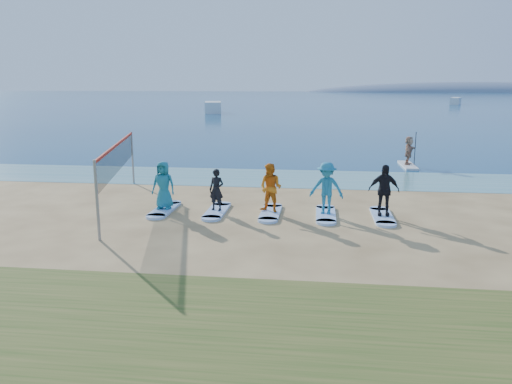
# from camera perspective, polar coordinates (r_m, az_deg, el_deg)

# --- Properties ---
(ground) EXTENTS (600.00, 600.00, 0.00)m
(ground) POSITION_cam_1_polar(r_m,az_deg,el_deg) (15.26, 2.39, -5.71)
(ground) COLOR tan
(ground) RESTS_ON ground
(shallow_water) EXTENTS (600.00, 600.00, 0.00)m
(shallow_water) POSITION_cam_1_polar(r_m,az_deg,el_deg) (25.44, 4.33, 1.58)
(shallow_water) COLOR teal
(shallow_water) RESTS_ON ground
(ocean) EXTENTS (600.00, 600.00, 0.00)m
(ocean) POSITION_cam_1_polar(r_m,az_deg,el_deg) (174.54, 6.78, 10.64)
(ocean) COLOR navy
(ocean) RESTS_ON ground
(island_ridge) EXTENTS (220.00, 56.00, 18.00)m
(island_ridge) POSITION_cam_1_polar(r_m,az_deg,el_deg) (328.21, 24.08, 10.40)
(island_ridge) COLOR slate
(island_ridge) RESTS_ON ground
(volleyball_net) EXTENTS (2.27, 8.82, 2.50)m
(volleyball_net) POSITION_cam_1_polar(r_m,az_deg,el_deg) (20.07, -15.51, 3.79)
(volleyball_net) COLOR gray
(volleyball_net) RESTS_ON ground
(paddleboard) EXTENTS (0.73, 3.01, 0.12)m
(paddleboard) POSITION_cam_1_polar(r_m,az_deg,el_deg) (30.38, 16.95, 2.93)
(paddleboard) COLOR silver
(paddleboard) RESTS_ON ground
(paddleboarder) EXTENTS (1.00, 1.58, 1.63)m
(paddleboarder) POSITION_cam_1_polar(r_m,az_deg,el_deg) (30.26, 17.06, 4.56)
(paddleboarder) COLOR tan
(paddleboarder) RESTS_ON paddleboard
(boat_offshore_a) EXTENTS (3.99, 7.73, 1.82)m
(boat_offshore_a) POSITION_cam_1_polar(r_m,az_deg,el_deg) (83.91, -4.92, 9.00)
(boat_offshore_a) COLOR silver
(boat_offshore_a) RESTS_ON ground
(boat_offshore_b) EXTENTS (4.00, 6.76, 1.59)m
(boat_offshore_b) POSITION_cam_1_polar(r_m,az_deg,el_deg) (127.15, 21.81, 9.28)
(boat_offshore_b) COLOR silver
(boat_offshore_b) RESTS_ON ground
(surfboard_0) EXTENTS (0.70, 2.20, 0.09)m
(surfboard_0) POSITION_cam_1_polar(r_m,az_deg,el_deg) (19.23, -10.42, -1.98)
(surfboard_0) COLOR #A4C9FE
(surfboard_0) RESTS_ON ground
(student_0) EXTENTS (0.92, 0.63, 1.80)m
(student_0) POSITION_cam_1_polar(r_m,az_deg,el_deg) (19.02, -10.53, 0.78)
(student_0) COLOR teal
(student_0) RESTS_ON surfboard_0
(surfboard_1) EXTENTS (0.70, 2.20, 0.09)m
(surfboard_1) POSITION_cam_1_polar(r_m,az_deg,el_deg) (18.73, -4.50, -2.19)
(surfboard_1) COLOR #A4C9FE
(surfboard_1) RESTS_ON ground
(student_1) EXTENTS (0.64, 0.49, 1.55)m
(student_1) POSITION_cam_1_polar(r_m,az_deg,el_deg) (18.54, -4.54, 0.26)
(student_1) COLOR black
(student_1) RESTS_ON surfboard_1
(surfboard_2) EXTENTS (0.70, 2.20, 0.09)m
(surfboard_2) POSITION_cam_1_polar(r_m,az_deg,el_deg) (18.44, 1.67, -2.39)
(surfboard_2) COLOR #A4C9FE
(surfboard_2) RESTS_ON ground
(student_2) EXTENTS (1.06, 0.95, 1.79)m
(student_2) POSITION_cam_1_polar(r_m,az_deg,el_deg) (18.22, 1.69, 0.48)
(student_2) COLOR orange
(student_2) RESTS_ON surfboard_2
(surfboard_3) EXTENTS (0.70, 2.20, 0.09)m
(surfboard_3) POSITION_cam_1_polar(r_m,az_deg,el_deg) (18.37, 7.97, -2.56)
(surfboard_3) COLOR #A4C9FE
(surfboard_3) RESTS_ON ground
(student_3) EXTENTS (1.32, 0.89, 1.88)m
(student_3) POSITION_cam_1_polar(r_m,az_deg,el_deg) (18.14, 8.06, 0.45)
(student_3) COLOR teal
(student_3) RESTS_ON surfboard_3
(surfboard_4) EXTENTS (0.70, 2.20, 0.09)m
(surfboard_4) POSITION_cam_1_polar(r_m,az_deg,el_deg) (18.52, 14.25, -2.71)
(surfboard_4) COLOR #A4C9FE
(surfboard_4) RESTS_ON ground
(student_4) EXTENTS (1.08, 0.45, 1.84)m
(student_4) POSITION_cam_1_polar(r_m,az_deg,el_deg) (18.30, 14.40, 0.21)
(student_4) COLOR black
(student_4) RESTS_ON surfboard_4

